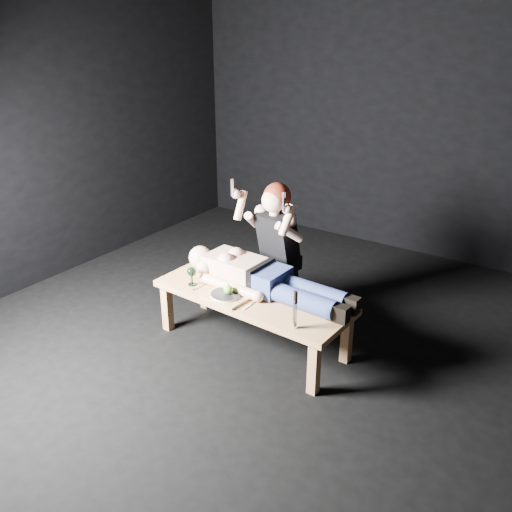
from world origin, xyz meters
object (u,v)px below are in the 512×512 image
at_px(lying_man, 266,276).
at_px(goblet, 192,276).
at_px(carving_knife, 295,310).
at_px(serving_tray, 226,297).
at_px(table, 252,319).
at_px(kneeling_woman, 283,249).

bearing_deg(lying_man, goblet, -152.25).
bearing_deg(carving_knife, serving_tray, 175.54).
distance_m(table, goblet, 0.59).
distance_m(lying_man, kneeling_woman, 0.45).
distance_m(goblet, carving_knife, 1.01).
bearing_deg(lying_man, carving_knife, -34.68).
bearing_deg(kneeling_woman, lying_man, -66.09).
height_order(lying_man, goblet, lying_man).
bearing_deg(table, carving_knife, -22.83).
bearing_deg(table, goblet, -161.21).
xyz_separation_m(goblet, carving_knife, (1.00, -0.10, 0.06)).
bearing_deg(kneeling_woman, table, -73.98).
height_order(table, goblet, goblet).
distance_m(kneeling_woman, goblet, 0.81).
xyz_separation_m(table, carving_knife, (0.52, -0.25, 0.37)).
distance_m(table, lying_man, 0.37).
height_order(lying_man, carving_knife, carving_knife).
bearing_deg(goblet, table, 16.39).
distance_m(table, kneeling_woman, 0.68).
distance_m(table, carving_knife, 0.68).
xyz_separation_m(table, serving_tray, (-0.13, -0.17, 0.24)).
xyz_separation_m(lying_man, serving_tray, (-0.18, -0.28, -0.11)).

